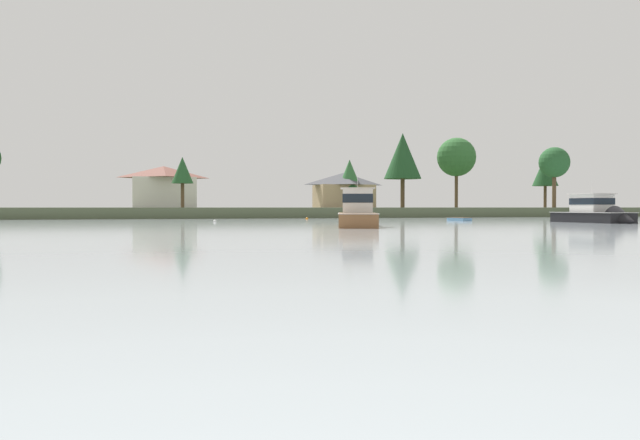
{
  "coord_description": "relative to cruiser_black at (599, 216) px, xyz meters",
  "views": [
    {
      "loc": [
        -9.53,
        -6.02,
        1.49
      ],
      "look_at": [
        1.38,
        31.19,
        0.73
      ],
      "focal_mm": 36.37,
      "sensor_mm": 36.0,
      "label": 1
    }
  ],
  "objects": [
    {
      "name": "far_shore_bank",
      "position": [
        -33.78,
        60.98,
        0.05
      ],
      "size": [
        233.69,
        56.61,
        1.46
      ],
      "primitive_type": "cube",
      "color": "#4C563D",
      "rests_on": "ground"
    },
    {
      "name": "cruiser_black",
      "position": [
        0.0,
        0.0,
        0.0
      ],
      "size": [
        3.52,
        9.8,
        5.22
      ],
      "color": "black",
      "rests_on": "ground"
    },
    {
      "name": "cruiser_wood",
      "position": [
        -26.27,
        -4.48,
        -0.03
      ],
      "size": [
        5.78,
        10.4,
        5.46
      ],
      "color": "brown",
      "rests_on": "ground"
    },
    {
      "name": "dinghy_skyblue",
      "position": [
        -8.55,
        11.77,
        -0.55
      ],
      "size": [
        1.75,
        3.18,
        0.53
      ],
      "color": "#669ECC",
      "rests_on": "ground"
    },
    {
      "name": "mooring_buoy_white",
      "position": [
        -35.03,
        14.14,
        -0.62
      ],
      "size": [
        0.33,
        0.33,
        0.38
      ],
      "color": "white",
      "rests_on": "ground"
    },
    {
      "name": "mooring_buoy_orange",
      "position": [
        -22.01,
        26.24,
        -0.62
      ],
      "size": [
        0.33,
        0.33,
        0.38
      ],
      "color": "orange",
      "rests_on": "ground"
    },
    {
      "name": "shore_tree_center_right",
      "position": [
        -3.87,
        62.59,
        7.0
      ],
      "size": [
        4.43,
        4.43,
        8.98
      ],
      "color": "brown",
      "rests_on": "far_shore_bank"
    },
    {
      "name": "shore_tree_inland_a",
      "position": [
        -35.82,
        46.26,
        6.27
      ],
      "size": [
        3.22,
        3.22,
        7.56
      ],
      "color": "brown",
      "rests_on": "far_shore_bank"
    },
    {
      "name": "shore_tree_left_mid",
      "position": [
        1.74,
        50.78,
        9.59
      ],
      "size": [
        6.42,
        6.42,
        12.8
      ],
      "color": "brown",
      "rests_on": "far_shore_bank"
    },
    {
      "name": "shore_tree_inland_b",
      "position": [
        35.33,
        57.89,
        8.03
      ],
      "size": [
        4.98,
        4.98,
        10.35
      ],
      "color": "brown",
      "rests_on": "far_shore_bank"
    },
    {
      "name": "shore_tree_center_left",
      "position": [
        20.93,
        35.42,
        7.82
      ],
      "size": [
        4.8,
        4.8,
        9.53
      ],
      "color": "brown",
      "rests_on": "far_shore_bank"
    },
    {
      "name": "shore_tree_far_left",
      "position": [
        14.43,
        55.26,
        10.03
      ],
      "size": [
        7.13,
        7.13,
        12.86
      ],
      "color": "brown",
      "rests_on": "far_shore_bank"
    },
    {
      "name": "cottage_near_water",
      "position": [
        -4.44,
        64.28,
        4.19
      ],
      "size": [
        11.17,
        7.82,
        6.58
      ],
      "color": "tan",
      "rests_on": "far_shore_bank"
    },
    {
      "name": "cottage_hillside",
      "position": [
        -37.94,
        59.05,
        4.34
      ],
      "size": [
        10.86,
        9.99,
        6.91
      ],
      "color": "silver",
      "rests_on": "far_shore_bank"
    }
  ]
}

